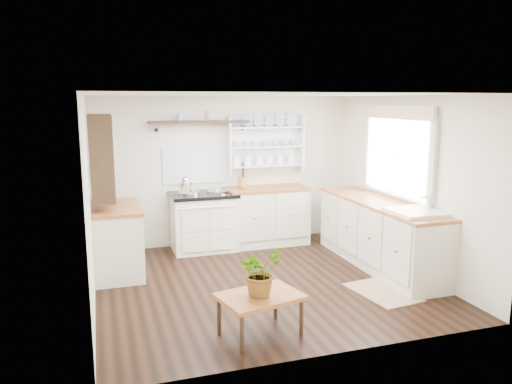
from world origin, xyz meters
The scene contains 19 objects.
floor centered at (0.00, 0.00, 0.00)m, with size 4.00×3.80×0.01m, color black.
wall_back centered at (0.00, 1.90, 1.15)m, with size 4.00×0.02×2.30m, color silver.
wall_right centered at (2.00, 0.00, 1.15)m, with size 0.02×3.80×2.30m, color silver.
wall_left centered at (-2.00, 0.00, 1.15)m, with size 0.02×3.80×2.30m, color silver.
ceiling centered at (0.00, 0.00, 2.30)m, with size 4.00×3.80×0.01m, color white.
window centered at (1.95, 0.15, 1.56)m, with size 0.08×1.55×1.22m.
aga_cooker centered at (-0.41, 1.57, 0.44)m, with size 0.97×0.68×0.90m.
back_cabinets centered at (0.60, 1.60, 0.46)m, with size 1.27×0.63×0.90m.
right_cabinets centered at (1.70, 0.10, 0.46)m, with size 0.62×2.43×0.90m.
belfast_sink centered at (1.70, -0.65, 0.80)m, with size 0.55×0.60×0.45m.
left_cabinets centered at (-1.70, 0.90, 0.46)m, with size 0.62×1.13×0.90m.
plate_rack centered at (0.65, 1.86, 1.56)m, with size 1.20×0.22×0.90m.
high_shelf centered at (-0.40, 1.78, 1.91)m, with size 1.50×0.29×0.16m.
left_shelving centered at (-1.84, 0.90, 1.55)m, with size 0.28×0.80×1.05m, color black.
kettle centered at (-0.69, 1.45, 1.04)m, with size 0.18×0.18×0.22m, color silver, non-canonical shape.
utensil_crock centered at (0.23, 1.68, 0.99)m, with size 0.13×0.13×0.16m, color olive.
center_table centered at (-0.48, -1.35, 0.37)m, with size 0.86×0.71×0.41m.
potted_plant centered at (-0.48, -1.35, 0.65)m, with size 0.42×0.37×0.47m, color #3F7233.
floor_rug centered at (1.22, -0.78, 0.01)m, with size 0.55×0.85×0.02m, color #8B6651.
Camera 1 is at (-1.89, -5.62, 2.24)m, focal length 35.00 mm.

